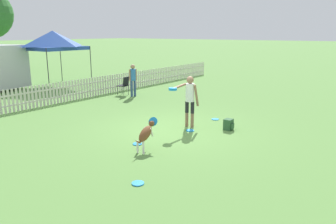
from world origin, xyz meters
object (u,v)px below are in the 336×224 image
(backpack_on_grass, at_px, (229,124))
(folding_chair_blue_left, at_px, (124,84))
(leaping_dog, at_px, (146,133))
(handler_person, at_px, (189,95))
(canopy_tent_main, at_px, (53,40))
(frisbee_midfield, at_px, (138,183))
(frisbee_near_dog, at_px, (215,119))
(frisbee_far_scatter, at_px, (190,130))
(frisbee_near_handler, at_px, (137,144))
(spectator_standing, at_px, (133,77))

(backpack_on_grass, relative_size, folding_chair_blue_left, 0.38)
(leaping_dog, xyz_separation_m, folding_chair_blue_left, (5.36, 5.96, 0.08))
(handler_person, height_order, backpack_on_grass, handler_person)
(leaping_dog, height_order, backpack_on_grass, leaping_dog)
(folding_chair_blue_left, xyz_separation_m, canopy_tent_main, (-0.31, 5.15, 2.06))
(leaping_dog, relative_size, canopy_tent_main, 0.31)
(frisbee_midfield, distance_m, folding_chair_blue_left, 9.98)
(frisbee_near_dog, relative_size, frisbee_midfield, 1.00)
(frisbee_far_scatter, bearing_deg, frisbee_near_handler, 165.96)
(leaping_dog, distance_m, canopy_tent_main, 12.39)
(leaping_dog, xyz_separation_m, canopy_tent_main, (5.04, 11.11, 2.13))
(handler_person, bearing_deg, frisbee_midfield, 102.61)
(backpack_on_grass, distance_m, folding_chair_blue_left, 7.26)
(frisbee_near_dog, relative_size, canopy_tent_main, 0.08)
(frisbee_midfield, bearing_deg, spectator_standing, 42.99)
(canopy_tent_main, bearing_deg, folding_chair_blue_left, -86.52)
(frisbee_near_dog, distance_m, spectator_standing, 5.61)
(frisbee_near_handler, bearing_deg, frisbee_far_scatter, -14.04)
(leaping_dog, height_order, frisbee_near_handler, leaping_dog)
(handler_person, distance_m, canopy_tent_main, 11.20)
(leaping_dog, distance_m, backpack_on_grass, 3.18)
(frisbee_near_handler, height_order, frisbee_midfield, same)
(leaping_dog, distance_m, spectator_standing, 7.63)
(folding_chair_blue_left, bearing_deg, frisbee_near_handler, 38.29)
(handler_person, relative_size, leaping_dog, 1.73)
(handler_person, xyz_separation_m, frisbee_near_handler, (-2.31, 0.20, -1.05))
(frisbee_near_dog, relative_size, frisbee_far_scatter, 1.00)
(handler_person, xyz_separation_m, folding_chair_blue_left, (2.83, 5.65, -0.51))
(folding_chair_blue_left, bearing_deg, frisbee_near_dog, 67.75)
(leaping_dog, relative_size, frisbee_near_handler, 3.74)
(frisbee_far_scatter, bearing_deg, frisbee_midfield, -162.96)
(leaping_dog, xyz_separation_m, frisbee_midfield, (-1.62, -1.14, -0.47))
(frisbee_midfield, bearing_deg, folding_chair_blue_left, 45.53)
(frisbee_near_handler, height_order, spectator_standing, spectator_standing)
(frisbee_near_handler, xyz_separation_m, frisbee_midfield, (-1.84, -1.66, 0.00))
(folding_chair_blue_left, bearing_deg, handler_person, 55.01)
(frisbee_far_scatter, bearing_deg, folding_chair_blue_left, 61.91)
(frisbee_near_handler, relative_size, backpack_on_grass, 0.74)
(folding_chair_blue_left, height_order, canopy_tent_main, canopy_tent_main)
(spectator_standing, bearing_deg, frisbee_midfield, 60.26)
(backpack_on_grass, xyz_separation_m, spectator_standing, (2.35, 6.29, 0.76))
(frisbee_near_handler, xyz_separation_m, spectator_standing, (5.17, 4.87, 0.92))
(handler_person, relative_size, frisbee_near_dog, 6.48)
(frisbee_near_handler, xyz_separation_m, frisbee_near_dog, (3.68, -0.46, 0.00))
(frisbee_near_dog, xyz_separation_m, frisbee_far_scatter, (-1.71, -0.03, 0.00))
(handler_person, relative_size, backpack_on_grass, 4.77)
(frisbee_far_scatter, bearing_deg, canopy_tent_main, 75.55)
(leaping_dog, height_order, frisbee_far_scatter, leaping_dog)
(frisbee_far_scatter, relative_size, canopy_tent_main, 0.08)
(frisbee_near_handler, bearing_deg, leaping_dog, -113.11)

